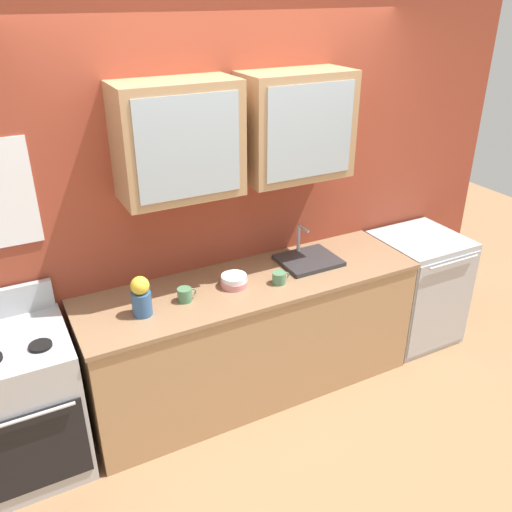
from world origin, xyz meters
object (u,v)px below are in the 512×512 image
sink_faucet (308,259)px  bowl_stack (234,281)px  cup_near_bowls (185,295)px  stove_range (28,404)px  cup_near_sink (279,278)px  dishwasher (415,288)px  vase (141,296)px

sink_faucet → bowl_stack: bearing=-174.3°
bowl_stack → cup_near_bowls: (-0.35, -0.03, 0.01)m
stove_range → cup_near_sink: (1.62, -0.10, 0.47)m
cup_near_bowls → dishwasher: size_ratio=0.14×
stove_range → dishwasher: (2.95, -0.00, -0.01)m
dishwasher → cup_near_bowls: bearing=-179.3°
stove_range → sink_faucet: bearing=1.8°
stove_range → cup_near_bowls: 1.10m
sink_faucet → bowl_stack: (-0.61, -0.06, 0.02)m
vase → dishwasher: (2.24, 0.05, -0.56)m
sink_faucet → vase: 1.24m
stove_range → dishwasher: size_ratio=1.20×
cup_near_sink → dishwasher: size_ratio=0.14×
stove_range → cup_near_sink: 1.69m
vase → dishwasher: 2.31m
cup_near_bowls → bowl_stack: bearing=5.0°
vase → cup_near_bowls: bearing=5.7°
vase → cup_near_sink: size_ratio=2.07×
sink_faucet → dishwasher: 1.11m
bowl_stack → cup_near_sink: same height
stove_range → dishwasher: bearing=-0.1°
cup_near_sink → cup_near_bowls: (-0.62, 0.08, 0.00)m
bowl_stack → vase: bearing=-174.7°
stove_range → cup_near_bowls: size_ratio=8.66×
sink_faucet → dishwasher: bearing=-3.8°
sink_faucet → cup_near_bowls: 0.96m
stove_range → cup_near_sink: size_ratio=8.81×
sink_faucet → dishwasher: (1.00, -0.07, -0.46)m
stove_range → vase: vase is taller
dishwasher → sink_faucet: bearing=176.2°
dishwasher → stove_range: bearing=179.9°
bowl_stack → cup_near_bowls: bearing=-175.0°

